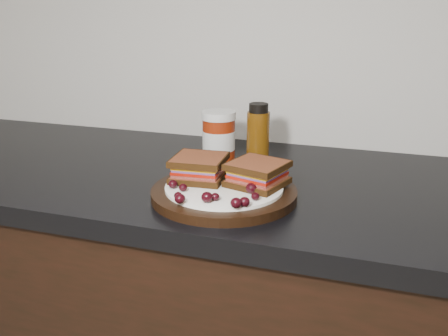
{
  "coord_description": "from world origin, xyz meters",
  "views": [
    {
      "loc": [
        0.39,
        0.72,
        1.25
      ],
      "look_at": [
        0.11,
        1.57,
        0.96
      ],
      "focal_mm": 40.0,
      "sensor_mm": 36.0,
      "label": 1
    }
  ],
  "objects_px": {
    "sandwich_left": "(199,168)",
    "oil_bottle": "(258,135)",
    "plate": "(224,193)",
    "condiment_jar": "(219,136)"
  },
  "relations": [
    {
      "from": "condiment_jar",
      "to": "oil_bottle",
      "type": "distance_m",
      "value": 0.1
    },
    {
      "from": "condiment_jar",
      "to": "oil_bottle",
      "type": "xyz_separation_m",
      "value": [
        0.1,
        -0.01,
        0.01
      ]
    },
    {
      "from": "oil_bottle",
      "to": "sandwich_left",
      "type": "bearing_deg",
      "value": -109.08
    },
    {
      "from": "sandwich_left",
      "to": "oil_bottle",
      "type": "xyz_separation_m",
      "value": [
        0.07,
        0.2,
        0.03
      ]
    },
    {
      "from": "condiment_jar",
      "to": "sandwich_left",
      "type": "bearing_deg",
      "value": -81.77
    },
    {
      "from": "sandwich_left",
      "to": "plate",
      "type": "bearing_deg",
      "value": -25.65
    },
    {
      "from": "condiment_jar",
      "to": "oil_bottle",
      "type": "bearing_deg",
      "value": -4.27
    },
    {
      "from": "plate",
      "to": "condiment_jar",
      "type": "height_order",
      "value": "condiment_jar"
    },
    {
      "from": "sandwich_left",
      "to": "condiment_jar",
      "type": "distance_m",
      "value": 0.21
    },
    {
      "from": "plate",
      "to": "sandwich_left",
      "type": "relative_size",
      "value": 2.77
    }
  ]
}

